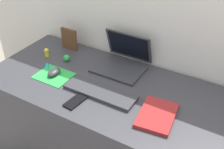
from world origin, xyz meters
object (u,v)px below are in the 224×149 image
cell_phone (75,101)px  toy_figurine_green (67,58)px  laptop (123,59)px  toy_figurine_yellow (47,52)px  keyboard (100,92)px  toy_figurine_cyan (47,65)px  picture_frame (69,39)px  mouse (54,72)px  notebook_pad (157,115)px

cell_phone → toy_figurine_green: 0.43m
laptop → toy_figurine_yellow: size_ratio=5.09×
keyboard → toy_figurine_yellow: bearing=162.8°
cell_phone → toy_figurine_cyan: 0.39m
laptop → picture_frame: laptop is taller
toy_figurine_yellow → toy_figurine_cyan: toy_figurine_yellow is taller
keyboard → toy_figurine_yellow: 0.54m
mouse → picture_frame: 0.33m
mouse → toy_figurine_cyan: (-0.09, 0.04, -0.00)m
mouse → notebook_pad: mouse is taller
picture_frame → toy_figurine_green: bearing=-60.1°
laptop → toy_figurine_cyan: size_ratio=7.33×
mouse → toy_figurine_yellow: toy_figurine_yellow is taller
laptop → mouse: laptop is taller
cell_phone → notebook_pad: 0.43m
laptop → notebook_pad: laptop is taller
toy_figurine_cyan → picture_frame: bearing=95.8°
notebook_pad → keyboard: bearing=170.5°
picture_frame → toy_figurine_cyan: bearing=-84.2°
keyboard → notebook_pad: (0.34, -0.01, 0.00)m
mouse → toy_figurine_green: size_ratio=2.14×
cell_phone → laptop: bearing=90.2°
laptop → keyboard: 0.31m
keyboard → toy_figurine_yellow: toy_figurine_yellow is taller
keyboard → toy_figurine_green: 0.41m
toy_figurine_green → notebook_pad: bearing=-15.2°
picture_frame → laptop: bearing=-1.6°
toy_figurine_green → toy_figurine_cyan: toy_figurine_green is taller
mouse → toy_figurine_green: 0.17m
toy_figurine_green → mouse: bearing=-78.3°
laptop → mouse: size_ratio=3.12×
cell_phone → toy_figurine_green: toy_figurine_green is taller
mouse → picture_frame: (-0.12, 0.31, 0.05)m
mouse → cell_phone: size_ratio=0.75×
picture_frame → toy_figurine_yellow: picture_frame is taller
toy_figurine_green → toy_figurine_yellow: size_ratio=0.76×
laptop → toy_figurine_green: size_ratio=6.70×
notebook_pad → toy_figurine_green: toy_figurine_green is taller
cell_phone → picture_frame: size_ratio=0.85×
picture_frame → toy_figurine_yellow: (-0.07, -0.16, -0.04)m
cell_phone → picture_frame: 0.59m
keyboard → mouse: bearing=178.1°
notebook_pad → toy_figurine_cyan: (-0.76, 0.07, 0.01)m
toy_figurine_cyan → cell_phone: bearing=-27.5°
toy_figurine_cyan → mouse: bearing=-24.9°
picture_frame → toy_figurine_green: 0.17m
cell_phone → toy_figurine_green: bearing=140.3°
keyboard → cell_phone: keyboard is taller
toy_figurine_green → toy_figurine_yellow: 0.15m
laptop → notebook_pad: size_ratio=1.25×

